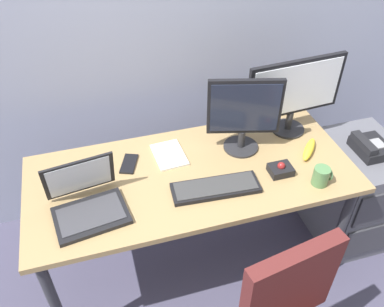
{
  "coord_description": "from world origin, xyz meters",
  "views": [
    {
      "loc": [
        -0.41,
        -1.4,
        2.1
      ],
      "look_at": [
        0.0,
        0.0,
        0.87
      ],
      "focal_mm": 38.08,
      "sensor_mm": 36.0,
      "label": 1
    }
  ],
  "objects_px": {
    "monitor_side": "(244,113)",
    "banana": "(309,149)",
    "file_cabinet": "(353,192)",
    "laptop": "(87,201)",
    "cell_phone": "(129,164)",
    "keyboard": "(216,188)",
    "paper_notepad": "(169,155)",
    "trackball_mouse": "(281,169)",
    "coffee_mug": "(321,176)",
    "monitor_main": "(295,92)",
    "desk_phone": "(370,147)"
  },
  "relations": [
    {
      "from": "monitor_side",
      "to": "laptop",
      "type": "relative_size",
      "value": 1.17
    },
    {
      "from": "keyboard",
      "to": "cell_phone",
      "type": "height_order",
      "value": "keyboard"
    },
    {
      "from": "laptop",
      "to": "coffee_mug",
      "type": "bearing_deg",
      "value": -7.52
    },
    {
      "from": "monitor_side",
      "to": "paper_notepad",
      "type": "xyz_separation_m",
      "value": [
        -0.37,
        0.04,
        -0.22
      ]
    },
    {
      "from": "laptop",
      "to": "monitor_main",
      "type": "bearing_deg",
      "value": 14.33
    },
    {
      "from": "file_cabinet",
      "to": "paper_notepad",
      "type": "xyz_separation_m",
      "value": [
        -1.09,
        0.16,
        0.42
      ]
    },
    {
      "from": "paper_notepad",
      "to": "cell_phone",
      "type": "height_order",
      "value": "paper_notepad"
    },
    {
      "from": "monitor_main",
      "to": "banana",
      "type": "relative_size",
      "value": 2.83
    },
    {
      "from": "laptop",
      "to": "keyboard",
      "type": "bearing_deg",
      "value": -4.2
    },
    {
      "from": "paper_notepad",
      "to": "cell_phone",
      "type": "distance_m",
      "value": 0.21
    },
    {
      "from": "laptop",
      "to": "banana",
      "type": "relative_size",
      "value": 1.82
    },
    {
      "from": "laptop",
      "to": "banana",
      "type": "bearing_deg",
      "value": 4.01
    },
    {
      "from": "keyboard",
      "to": "cell_phone",
      "type": "bearing_deg",
      "value": 141.04
    },
    {
      "from": "monitor_side",
      "to": "laptop",
      "type": "xyz_separation_m",
      "value": [
        -0.8,
        -0.21,
        -0.17
      ]
    },
    {
      "from": "monitor_main",
      "to": "banana",
      "type": "height_order",
      "value": "monitor_main"
    },
    {
      "from": "file_cabinet",
      "to": "laptop",
      "type": "xyz_separation_m",
      "value": [
        -1.52,
        -0.09,
        0.47
      ]
    },
    {
      "from": "laptop",
      "to": "cell_phone",
      "type": "bearing_deg",
      "value": 47.91
    },
    {
      "from": "desk_phone",
      "to": "cell_phone",
      "type": "relative_size",
      "value": 1.41
    },
    {
      "from": "file_cabinet",
      "to": "banana",
      "type": "bearing_deg",
      "value": -178.37
    },
    {
      "from": "keyboard",
      "to": "laptop",
      "type": "relative_size",
      "value": 1.21
    },
    {
      "from": "file_cabinet",
      "to": "monitor_main",
      "type": "xyz_separation_m",
      "value": [
        -0.41,
        0.19,
        0.66
      ]
    },
    {
      "from": "monitor_side",
      "to": "trackball_mouse",
      "type": "height_order",
      "value": "monitor_side"
    },
    {
      "from": "file_cabinet",
      "to": "monitor_side",
      "type": "bearing_deg",
      "value": 170.35
    },
    {
      "from": "monitor_side",
      "to": "banana",
      "type": "height_order",
      "value": "monitor_side"
    },
    {
      "from": "trackball_mouse",
      "to": "banana",
      "type": "bearing_deg",
      "value": 25.8
    },
    {
      "from": "coffee_mug",
      "to": "cell_phone",
      "type": "bearing_deg",
      "value": 155.4
    },
    {
      "from": "coffee_mug",
      "to": "banana",
      "type": "xyz_separation_m",
      "value": [
        0.06,
        0.22,
        -0.03
      ]
    },
    {
      "from": "cell_phone",
      "to": "monitor_main",
      "type": "bearing_deg",
      "value": 24.0
    },
    {
      "from": "file_cabinet",
      "to": "laptop",
      "type": "bearing_deg",
      "value": -176.6
    },
    {
      "from": "paper_notepad",
      "to": "banana",
      "type": "distance_m",
      "value": 0.72
    },
    {
      "from": "laptop",
      "to": "trackball_mouse",
      "type": "xyz_separation_m",
      "value": [
        0.92,
        -0.02,
        -0.03
      ]
    },
    {
      "from": "banana",
      "to": "monitor_side",
      "type": "bearing_deg",
      "value": 157.69
    },
    {
      "from": "monitor_main",
      "to": "trackball_mouse",
      "type": "xyz_separation_m",
      "value": [
        -0.19,
        -0.31,
        -0.22
      ]
    },
    {
      "from": "laptop",
      "to": "paper_notepad",
      "type": "relative_size",
      "value": 1.67
    },
    {
      "from": "monitor_side",
      "to": "cell_phone",
      "type": "relative_size",
      "value": 2.85
    },
    {
      "from": "file_cabinet",
      "to": "monitor_side",
      "type": "relative_size",
      "value": 1.64
    },
    {
      "from": "trackball_mouse",
      "to": "paper_notepad",
      "type": "relative_size",
      "value": 0.53
    },
    {
      "from": "trackball_mouse",
      "to": "monitor_side",
      "type": "bearing_deg",
      "value": 115.77
    },
    {
      "from": "monitor_side",
      "to": "cell_phone",
      "type": "bearing_deg",
      "value": 176.64
    },
    {
      "from": "trackball_mouse",
      "to": "banana",
      "type": "relative_size",
      "value": 0.58
    },
    {
      "from": "paper_notepad",
      "to": "trackball_mouse",
      "type": "bearing_deg",
      "value": -29.62
    },
    {
      "from": "trackball_mouse",
      "to": "paper_notepad",
      "type": "xyz_separation_m",
      "value": [
        -0.49,
        0.28,
        -0.02
      ]
    },
    {
      "from": "banana",
      "to": "laptop",
      "type": "bearing_deg",
      "value": -175.99
    },
    {
      "from": "coffee_mug",
      "to": "banana",
      "type": "distance_m",
      "value": 0.23
    },
    {
      "from": "file_cabinet",
      "to": "paper_notepad",
      "type": "relative_size",
      "value": 3.19
    },
    {
      "from": "coffee_mug",
      "to": "monitor_main",
      "type": "bearing_deg",
      "value": 83.78
    },
    {
      "from": "trackball_mouse",
      "to": "cell_phone",
      "type": "height_order",
      "value": "trackball_mouse"
    },
    {
      "from": "coffee_mug",
      "to": "cell_phone",
      "type": "relative_size",
      "value": 0.66
    },
    {
      "from": "monitor_side",
      "to": "coffee_mug",
      "type": "height_order",
      "value": "monitor_side"
    },
    {
      "from": "desk_phone",
      "to": "paper_notepad",
      "type": "bearing_deg",
      "value": 170.49
    }
  ]
}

